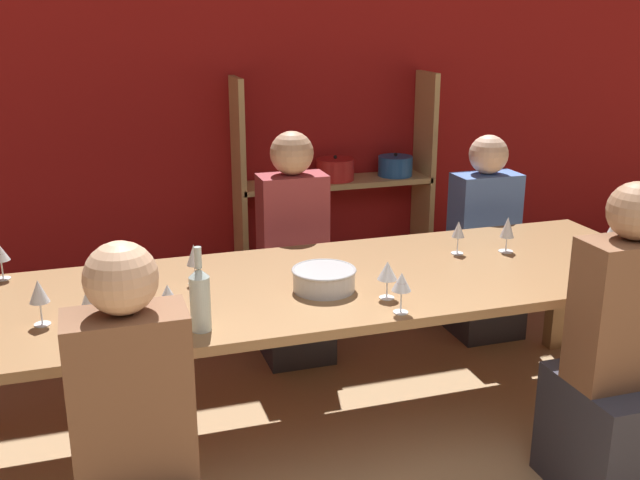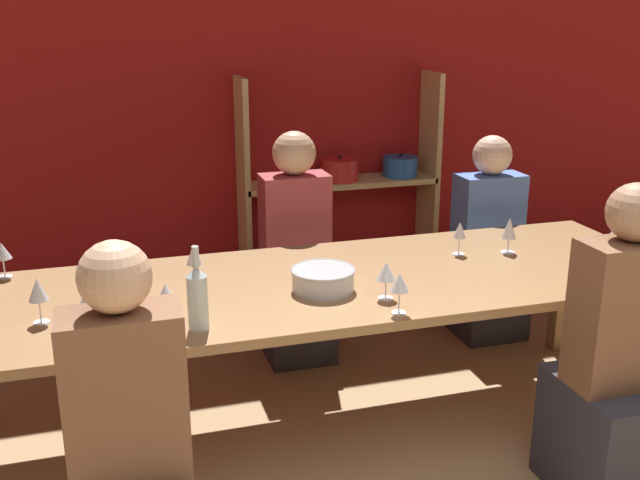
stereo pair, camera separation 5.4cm
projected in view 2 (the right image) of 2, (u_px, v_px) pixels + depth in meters
wall_back_red at (250, 88)px, 4.80m from camera, size 8.80×0.06×2.70m
shelf_unit at (344, 213)px, 5.02m from camera, size 1.32×0.30×1.44m
dining_table at (327, 293)px, 3.25m from camera, size 3.15×1.01×0.72m
mixing_bowl at (323, 278)px, 3.10m from camera, size 0.27×0.27×0.09m
wine_bottle_green at (197, 297)px, 2.69m from camera, size 0.08×0.08×0.32m
wine_glass_empty_a at (194, 255)px, 3.15m from camera, size 0.06×0.06×0.18m
wine_glass_white_a at (91, 275)px, 2.89m from camera, size 0.08×0.08×0.19m
wine_glass_red_a at (2, 252)px, 3.22m from camera, size 0.08×0.08×0.16m
wine_glass_red_b at (618, 228)px, 3.59m from camera, size 0.07×0.07×0.16m
wine_glass_white_b at (509, 230)px, 3.55m from camera, size 0.07×0.07×0.17m
wine_glass_white_c at (38, 291)px, 2.75m from camera, size 0.07×0.07×0.18m
wine_glass_red_c at (460, 231)px, 3.52m from camera, size 0.06×0.06×0.16m
wine_glass_red_d at (400, 284)px, 2.84m from camera, size 0.08×0.08×0.16m
wine_glass_red_e at (166, 294)px, 2.75m from camera, size 0.08×0.08×0.16m
wine_glass_red_f at (89, 293)px, 2.76m from camera, size 0.07×0.07×0.17m
wine_glass_white_d at (386, 272)px, 2.98m from camera, size 0.08×0.08×0.16m
person_near_a at (132, 480)px, 2.29m from camera, size 0.35×0.44×1.23m
person_far_a at (296, 272)px, 4.06m from camera, size 0.36×0.45×1.24m
person_near_b at (614, 386)px, 2.84m from camera, size 0.36×0.46×1.26m
person_far_b at (485, 260)px, 4.36m from camera, size 0.37×0.47×1.17m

